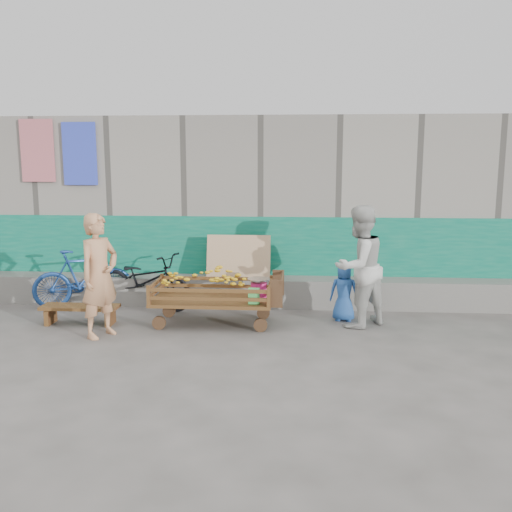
# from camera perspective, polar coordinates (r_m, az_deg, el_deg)

# --- Properties ---
(ground) EXTENTS (80.00, 80.00, 0.00)m
(ground) POSITION_cam_1_polar(r_m,az_deg,el_deg) (7.04, -6.12, -9.67)
(ground) COLOR #504D49
(ground) RESTS_ON ground
(building_wall) EXTENTS (12.00, 3.50, 3.00)m
(building_wall) POSITION_cam_1_polar(r_m,az_deg,el_deg) (10.68, -2.37, 5.12)
(building_wall) COLOR gray
(building_wall) RESTS_ON ground
(banana_cart) EXTENTS (1.84, 0.84, 0.79)m
(banana_cart) POSITION_cam_1_polar(r_m,az_deg,el_deg) (8.06, -4.61, -3.17)
(banana_cart) COLOR #542E19
(banana_cart) RESTS_ON ground
(bench) EXTENTS (1.09, 0.33, 0.27)m
(bench) POSITION_cam_1_polar(r_m,az_deg,el_deg) (8.49, -17.19, -5.23)
(bench) COLOR #542E19
(bench) RESTS_ON ground
(vendor_man) EXTENTS (0.63, 0.71, 1.64)m
(vendor_man) POSITION_cam_1_polar(r_m,az_deg,el_deg) (7.72, -15.39, -1.91)
(vendor_man) COLOR tan
(vendor_man) RESTS_ON ground
(woman) EXTENTS (1.05, 1.03, 1.70)m
(woman) POSITION_cam_1_polar(r_m,az_deg,el_deg) (8.02, 10.26, -1.03)
(woman) COLOR beige
(woman) RESTS_ON ground
(child) EXTENTS (0.45, 0.32, 0.85)m
(child) POSITION_cam_1_polar(r_m,az_deg,el_deg) (8.33, 8.80, -3.58)
(child) COLOR #2553A2
(child) RESTS_ON ground
(bicycle_dark) EXTENTS (1.77, 1.13, 0.88)m
(bicycle_dark) POSITION_cam_1_polar(r_m,az_deg,el_deg) (9.10, -11.06, -2.42)
(bicycle_dark) COLOR black
(bicycle_dark) RESTS_ON ground
(bicycle_blue) EXTENTS (1.58, 1.01, 0.92)m
(bicycle_blue) POSITION_cam_1_polar(r_m,az_deg,el_deg) (9.40, -16.90, -2.14)
(bicycle_blue) COLOR navy
(bicycle_blue) RESTS_ON ground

